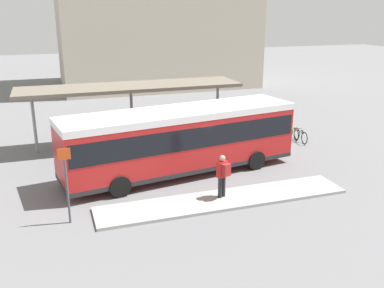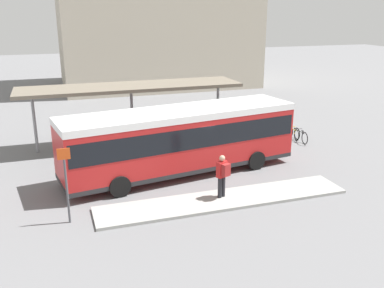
{
  "view_description": "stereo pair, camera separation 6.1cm",
  "coord_description": "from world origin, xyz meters",
  "px_view_note": "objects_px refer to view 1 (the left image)",
  "views": [
    {
      "loc": [
        -5.47,
        -17.84,
        7.33
      ],
      "look_at": [
        0.54,
        0.0,
        1.36
      ],
      "focal_mm": 40.0,
      "sensor_mm": 36.0,
      "label": 1
    },
    {
      "loc": [
        -5.42,
        -17.86,
        7.33
      ],
      "look_at": [
        0.54,
        0.0,
        1.36
      ],
      "focal_mm": 40.0,
      "sensor_mm": 36.0,
      "label": 2
    }
  ],
  "objects_px": {
    "city_bus": "(181,136)",
    "bicycle_blue": "(283,130)",
    "pedestrian_waiting": "(223,174)",
    "bicycle_white": "(283,127)",
    "bicycle_yellow": "(293,133)",
    "bicycle_black": "(300,136)",
    "potted_planter_near_shelter": "(229,136)",
    "platform_sign": "(67,182)"
  },
  "relations": [
    {
      "from": "bicycle_white",
      "to": "platform_sign",
      "type": "distance_m",
      "value": 15.53
    },
    {
      "from": "bicycle_white",
      "to": "potted_planter_near_shelter",
      "type": "relative_size",
      "value": 1.07
    },
    {
      "from": "city_bus",
      "to": "pedestrian_waiting",
      "type": "distance_m",
      "value": 3.5
    },
    {
      "from": "city_bus",
      "to": "bicycle_yellow",
      "type": "bearing_deg",
      "value": 12.99
    },
    {
      "from": "bicycle_blue",
      "to": "potted_planter_near_shelter",
      "type": "xyz_separation_m",
      "value": [
        -4.14,
        -1.38,
        0.42
      ]
    },
    {
      "from": "city_bus",
      "to": "pedestrian_waiting",
      "type": "bearing_deg",
      "value": -87.56
    },
    {
      "from": "bicycle_blue",
      "to": "bicycle_white",
      "type": "distance_m",
      "value": 0.79
    },
    {
      "from": "pedestrian_waiting",
      "to": "bicycle_white",
      "type": "distance_m",
      "value": 10.87
    },
    {
      "from": "bicycle_yellow",
      "to": "bicycle_blue",
      "type": "distance_m",
      "value": 0.75
    },
    {
      "from": "city_bus",
      "to": "potted_planter_near_shelter",
      "type": "height_order",
      "value": "city_bus"
    },
    {
      "from": "bicycle_black",
      "to": "potted_planter_near_shelter",
      "type": "distance_m",
      "value": 4.49
    },
    {
      "from": "city_bus",
      "to": "bicycle_blue",
      "type": "distance_m",
      "value": 8.71
    },
    {
      "from": "bicycle_black",
      "to": "platform_sign",
      "type": "distance_m",
      "value": 14.52
    },
    {
      "from": "bicycle_black",
      "to": "bicycle_white",
      "type": "xyz_separation_m",
      "value": [
        0.04,
        2.09,
        -0.02
      ]
    },
    {
      "from": "bicycle_yellow",
      "to": "bicycle_blue",
      "type": "relative_size",
      "value": 1.01
    },
    {
      "from": "bicycle_blue",
      "to": "platform_sign",
      "type": "relative_size",
      "value": 0.55
    },
    {
      "from": "bicycle_black",
      "to": "potted_planter_near_shelter",
      "type": "relative_size",
      "value": 1.14
    },
    {
      "from": "bicycle_white",
      "to": "potted_planter_near_shelter",
      "type": "xyz_separation_m",
      "value": [
        -4.51,
        -2.08,
        0.41
      ]
    },
    {
      "from": "bicycle_white",
      "to": "platform_sign",
      "type": "relative_size",
      "value": 0.56
    },
    {
      "from": "bicycle_black",
      "to": "bicycle_yellow",
      "type": "bearing_deg",
      "value": 9.66
    },
    {
      "from": "platform_sign",
      "to": "bicycle_black",
      "type": "bearing_deg",
      "value": 24.11
    },
    {
      "from": "bicycle_yellow",
      "to": "bicycle_white",
      "type": "bearing_deg",
      "value": 5.16
    },
    {
      "from": "bicycle_white",
      "to": "bicycle_blue",
      "type": "bearing_deg",
      "value": -25.73
    },
    {
      "from": "platform_sign",
      "to": "city_bus",
      "type": "bearing_deg",
      "value": 33.0
    },
    {
      "from": "bicycle_black",
      "to": "bicycle_yellow",
      "type": "height_order",
      "value": "bicycle_black"
    },
    {
      "from": "city_bus",
      "to": "platform_sign",
      "type": "height_order",
      "value": "city_bus"
    },
    {
      "from": "pedestrian_waiting",
      "to": "platform_sign",
      "type": "distance_m",
      "value": 5.93
    },
    {
      "from": "potted_planter_near_shelter",
      "to": "platform_sign",
      "type": "distance_m",
      "value": 10.59
    },
    {
      "from": "bicycle_black",
      "to": "potted_planter_near_shelter",
      "type": "height_order",
      "value": "potted_planter_near_shelter"
    },
    {
      "from": "bicycle_black",
      "to": "bicycle_blue",
      "type": "height_order",
      "value": "bicycle_black"
    },
    {
      "from": "pedestrian_waiting",
      "to": "potted_planter_near_shelter",
      "type": "distance_m",
      "value": 6.55
    },
    {
      "from": "city_bus",
      "to": "potted_planter_near_shelter",
      "type": "distance_m",
      "value": 4.45
    },
    {
      "from": "pedestrian_waiting",
      "to": "bicycle_yellow",
      "type": "distance_m",
      "value": 9.82
    },
    {
      "from": "bicycle_blue",
      "to": "platform_sign",
      "type": "distance_m",
      "value": 14.85
    },
    {
      "from": "bicycle_black",
      "to": "bicycle_blue",
      "type": "xyz_separation_m",
      "value": [
        -0.33,
        1.39,
        -0.02
      ]
    },
    {
      "from": "city_bus",
      "to": "bicycle_black",
      "type": "bearing_deg",
      "value": 8.42
    },
    {
      "from": "pedestrian_waiting",
      "to": "bicycle_black",
      "type": "bearing_deg",
      "value": -74.76
    },
    {
      "from": "bicycle_black",
      "to": "bicycle_white",
      "type": "distance_m",
      "value": 2.09
    },
    {
      "from": "city_bus",
      "to": "potted_planter_near_shelter",
      "type": "bearing_deg",
      "value": 26.66
    },
    {
      "from": "bicycle_black",
      "to": "bicycle_yellow",
      "type": "distance_m",
      "value": 0.7
    },
    {
      "from": "bicycle_black",
      "to": "bicycle_blue",
      "type": "distance_m",
      "value": 1.43
    },
    {
      "from": "bicycle_black",
      "to": "platform_sign",
      "type": "height_order",
      "value": "platform_sign"
    }
  ]
}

